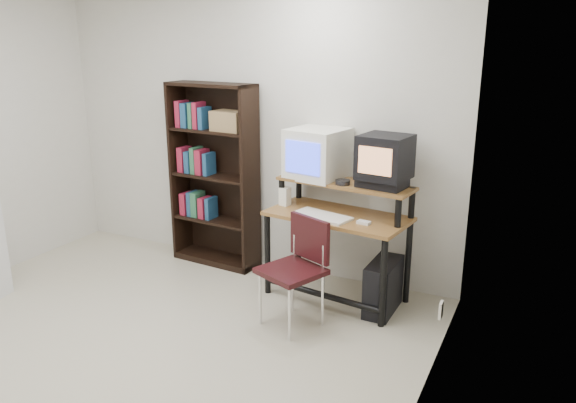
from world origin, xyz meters
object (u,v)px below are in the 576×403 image
at_px(school_chair, 298,261).
at_px(bookshelf, 215,173).
at_px(crt_monitor, 318,153).
at_px(computer_desk, 339,220).
at_px(crt_tv, 385,157).
at_px(pc_tower, 383,287).

height_order(school_chair, bookshelf, bookshelf).
bearing_deg(crt_monitor, computer_desk, -22.71).
xyz_separation_m(crt_tv, bookshelf, (-1.68, 0.16, -0.34)).
height_order(computer_desk, pc_tower, computer_desk).
height_order(computer_desk, bookshelf, bookshelf).
relative_size(computer_desk, crt_tv, 2.93).
relative_size(crt_monitor, bookshelf, 0.30).
bearing_deg(crt_monitor, crt_tv, 1.51).
relative_size(school_chair, bookshelf, 0.48).
bearing_deg(crt_tv, school_chair, -117.26).
height_order(computer_desk, crt_monitor, crt_monitor).
xyz_separation_m(crt_tv, school_chair, (-0.45, -0.63, -0.71)).
relative_size(crt_monitor, school_chair, 0.62).
height_order(pc_tower, bookshelf, bookshelf).
bearing_deg(school_chair, bookshelf, 169.92).
distance_m(crt_monitor, pc_tower, 1.22).
bearing_deg(crt_tv, crt_monitor, 179.31).
xyz_separation_m(crt_monitor, crt_tv, (0.61, -0.09, 0.04)).
bearing_deg(bookshelf, computer_desk, -5.53).
bearing_deg(computer_desk, crt_monitor, 154.71).
bearing_deg(pc_tower, crt_tv, 118.35).
xyz_separation_m(pc_tower, school_chair, (-0.53, -0.46, 0.30)).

